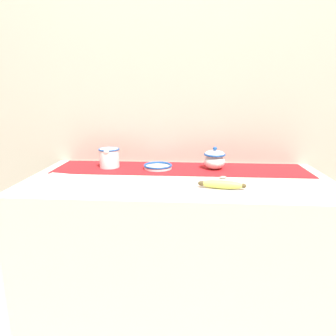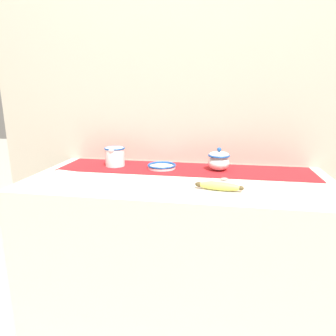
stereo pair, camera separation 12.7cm
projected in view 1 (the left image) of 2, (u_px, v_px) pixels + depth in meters
The scene contains 9 objects.
countertop at pixel (178, 266), 1.41m from camera, with size 1.31×0.60×0.86m, color beige.
back_wall at pixel (182, 97), 1.53m from camera, with size 2.11×0.04×2.40m, color #B7AD99.
table_runner at pixel (180, 169), 1.46m from camera, with size 1.21×0.26×0.00m, color #A8191E.
cream_pitcher at pixel (109, 157), 1.47m from camera, with size 0.10×0.12×0.10m.
sugar_bowl at pixel (215, 159), 1.43m from camera, with size 0.10×0.10×0.11m.
small_dish at pixel (158, 166), 1.45m from camera, with size 0.14×0.14×0.02m.
banana at pixel (222, 185), 1.15m from camera, with size 0.18×0.05×0.03m.
spoon at pixel (220, 178), 1.29m from camera, with size 0.15×0.10×0.01m.
napkin_stack at pixel (56, 180), 1.25m from camera, with size 0.15×0.15×0.01m, color silver.
Camera 1 is at (0.04, -1.25, 1.22)m, focal length 32.00 mm.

